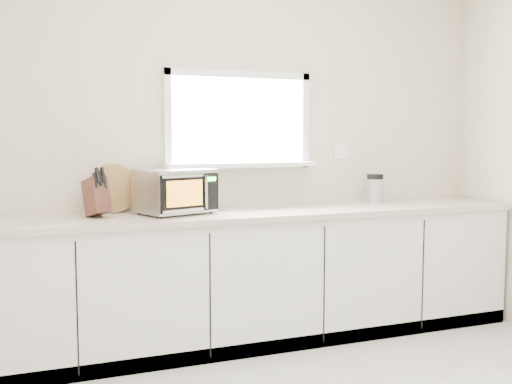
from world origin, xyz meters
name	(u,v)px	position (x,y,z in m)	size (l,w,h in m)	color
back_wall	(238,146)	(0.00, 2.00, 1.36)	(4.00, 0.17, 2.70)	beige
cabinets	(253,279)	(0.00, 1.70, 0.44)	(3.92, 0.60, 0.88)	silver
countertop	(253,214)	(0.00, 1.69, 0.90)	(3.92, 0.64, 0.04)	beige
microwave	(176,190)	(-0.53, 1.75, 1.07)	(0.55, 0.49, 0.30)	black
knife_block	(96,196)	(-1.04, 1.75, 1.06)	(0.17, 0.24, 0.32)	#4D261B
cutting_board	(112,189)	(-0.91, 1.94, 1.08)	(0.33, 0.33, 0.02)	olive
coffee_grinder	(375,188)	(1.07, 1.85, 1.03)	(0.16, 0.16, 0.23)	#B0B2B7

